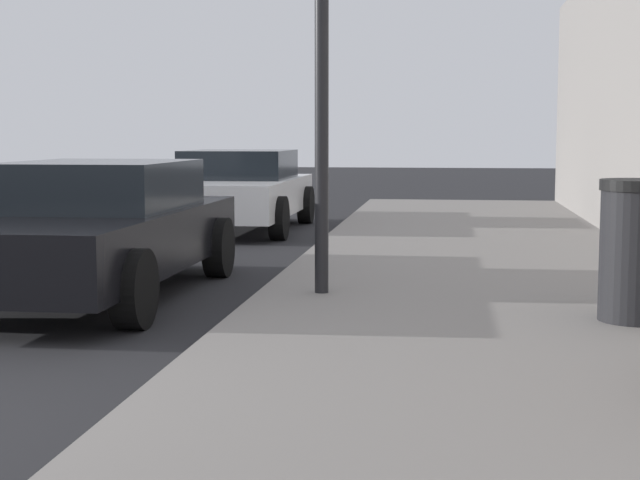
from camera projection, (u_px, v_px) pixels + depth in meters
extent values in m
cube|color=gray|center=(518.00, 440.00, 4.62)|extent=(4.00, 32.00, 0.15)
cylinder|color=black|center=(637.00, 256.00, 7.14)|extent=(0.54, 0.54, 0.97)
cylinder|color=black|center=(640.00, 185.00, 7.08)|extent=(0.57, 0.57, 0.08)
cylinder|color=black|center=(322.00, 81.00, 8.27)|extent=(0.12, 0.12, 3.66)
cube|color=black|center=(92.00, 240.00, 9.07)|extent=(1.74, 4.41, 0.55)
cube|color=black|center=(99.00, 185.00, 9.24)|extent=(1.53, 1.99, 0.45)
cylinder|color=black|center=(134.00, 289.00, 7.59)|extent=(0.22, 0.64, 0.64)
cylinder|color=black|center=(219.00, 247.00, 10.38)|extent=(0.22, 0.64, 0.64)
cylinder|color=black|center=(63.00, 245.00, 10.61)|extent=(0.22, 0.64, 0.64)
cube|color=white|center=(237.00, 196.00, 15.40)|extent=(1.82, 4.19, 0.55)
cube|color=black|center=(240.00, 164.00, 15.55)|extent=(1.60, 1.88, 0.45)
cylinder|color=black|center=(279.00, 218.00, 13.98)|extent=(0.22, 0.64, 0.64)
cylinder|color=black|center=(157.00, 217.00, 14.22)|extent=(0.22, 0.64, 0.64)
cylinder|color=black|center=(306.00, 205.00, 16.62)|extent=(0.22, 0.64, 0.64)
cylinder|color=black|center=(203.00, 204.00, 16.86)|extent=(0.22, 0.64, 0.64)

